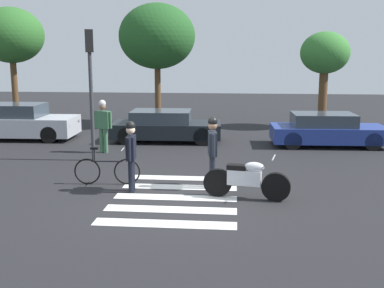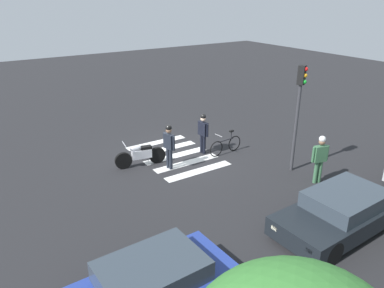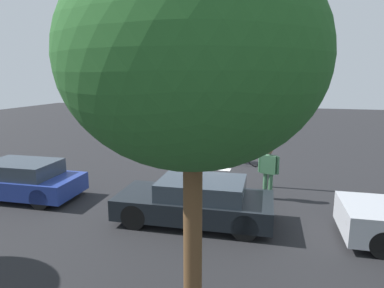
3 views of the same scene
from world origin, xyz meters
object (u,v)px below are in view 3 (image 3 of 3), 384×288
Objects in this scene: police_motorcycle at (173,148)px; pedestrian_bystander at (269,167)px; traffic_light_pole at (272,110)px; officer_on_foot at (228,140)px; car_blue_hatchback at (19,180)px; leaning_bicycle at (244,158)px; car_black_suv at (196,201)px; officer_by_motorcycle at (184,139)px.

police_motorcycle is 6.94m from pedestrian_bystander.
officer_on_foot is at bearing -59.11° from traffic_light_pole.
police_motorcycle is at bearing -45.19° from pedestrian_bystander.
pedestrian_bystander is at bearing 113.65° from officer_on_foot.
car_blue_hatchback is at bearing 65.21° from police_motorcycle.
leaning_bicycle is 0.42× the size of traffic_light_pole.
pedestrian_bystander is 0.43× the size of car_black_suv.
car_black_suv is 6.20m from car_blue_hatchback.
traffic_light_pole is (-4.01, 2.80, 1.71)m from officer_by_motorcycle.
car_blue_hatchback is 1.02× the size of traffic_light_pole.
car_black_suv is (-3.03, 7.25, 0.13)m from police_motorcycle.
car_blue_hatchback is at bearing 41.01° from leaning_bicycle.
officer_by_motorcycle is 0.44× the size of car_blue_hatchback.
officer_by_motorcycle is at bearing -34.96° from traffic_light_pole.
officer_by_motorcycle reaches higher than car_blue_hatchback.
leaning_bicycle is at bearing -138.99° from car_blue_hatchback.
traffic_light_pole is (-1.84, -3.58, 2.20)m from car_black_suv.
pedestrian_bystander is at bearing 134.81° from police_motorcycle.
officer_by_motorcycle is at bearing -1.03° from leaning_bicycle.
officer_on_foot is 2.08m from officer_by_motorcycle.
police_motorcycle is at bearing -114.79° from car_blue_hatchback.
pedestrian_bystander is at bearing 106.81° from leaning_bicycle.
car_blue_hatchback is (3.16, 6.85, 0.13)m from police_motorcycle.
officer_on_foot is at bearing -164.79° from officer_by_motorcycle.
police_motorcycle is at bearing -6.31° from officer_on_foot.
car_black_suv is (1.84, 2.34, -0.49)m from pedestrian_bystander.
pedestrian_bystander is (-4.02, 4.04, -0.00)m from officer_by_motorcycle.
car_black_suv is at bearing 91.36° from officer_on_foot.
police_motorcycle is at bearing -13.98° from leaning_bicycle.
officer_on_foot is 0.97× the size of officer_by_motorcycle.
car_blue_hatchback is 8.91m from traffic_light_pole.
police_motorcycle is 1.12× the size of officer_by_motorcycle.
leaning_bicycle is 2.90m from officer_by_motorcycle.
traffic_light_pole is at bearing 113.55° from leaning_bicycle.
leaning_bicycle is at bearing -95.76° from car_black_suv.
officer_on_foot is 0.42× the size of car_blue_hatchback.
officer_on_foot is 0.97× the size of pedestrian_bystander.
car_black_suv is at bearing 62.80° from traffic_light_pole.
car_black_suv is at bearing 51.81° from pedestrian_bystander.
police_motorcycle is 7.55m from car_blue_hatchback.
car_black_suv is (-2.17, 6.38, -0.49)m from officer_by_motorcycle.
traffic_light_pole is (-2.00, 3.35, 1.76)m from officer_on_foot.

